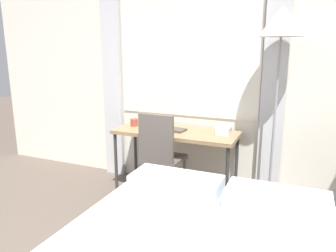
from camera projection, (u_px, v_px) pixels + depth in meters
The scene contains 7 objects.
wall_back_with_window at pixel (187, 72), 3.74m from camera, with size 5.56×0.13×2.70m.
desk at pixel (176, 136), 3.59m from camera, with size 1.35×0.54×0.74m.
desk_chair at pixel (161, 153), 3.41m from camera, with size 0.41×0.41×0.98m.
standing_lamp at pixel (281, 30), 2.96m from camera, with size 0.42×0.42×2.00m.
telephone at pixel (224, 130), 3.43m from camera, with size 0.16×0.17×0.10m.
book at pixel (173, 129), 3.58m from camera, with size 0.29×0.20×0.02m.
mug at pixel (134, 122), 3.77m from camera, with size 0.09×0.09×0.09m.
Camera 1 is at (1.28, -0.75, 1.64)m, focal length 35.00 mm.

